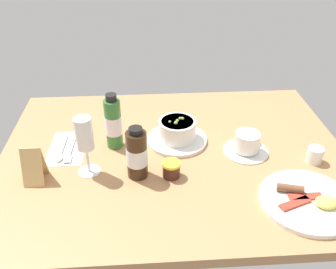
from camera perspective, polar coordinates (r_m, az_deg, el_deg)
The scene contains 11 objects.
ground_plane at distance 119.80cm, azimuth 0.92°, elevation -3.37°, with size 110.00×84.00×3.00cm, color #B27F51.
porridge_bowl at distance 122.38cm, azimuth 1.41°, elevation 0.41°, with size 19.79×19.79×8.52cm.
cutlery_setting at distance 124.70cm, azimuth -15.18°, elevation -2.07°, with size 12.26×19.74×0.90cm.
coffee_cup at distance 120.26cm, azimuth 11.97°, elevation -1.39°, with size 14.36×14.36×6.90cm.
creamer_jug at distance 122.17cm, azimuth 21.61°, elevation -2.90°, with size 5.49×5.08×5.51cm.
wine_glass at distance 106.63cm, azimuth -12.67°, elevation -0.37°, with size 6.59×6.59×18.30cm.
jam_jar at distance 108.11cm, azimuth 0.51°, elevation -5.32°, with size 5.36×5.36×4.82cm.
sauce_bottle_brown at distance 105.83cm, azimuth -4.79°, elevation -3.02°, with size 6.08×6.08×16.15cm.
sauce_bottle_green at distance 118.90cm, azimuth -8.37°, elevation 1.73°, with size 5.34×5.34×18.61cm.
breakfast_plate at distance 106.90cm, azimuth 20.61°, elevation -9.48°, with size 25.41×25.41×3.70cm.
menu_card at distance 111.42cm, azimuth -19.92°, elevation -4.33°, with size 5.68×6.93×11.15cm.
Camera 1 is at (8.44, 96.45, 69.05)cm, focal length 39.81 mm.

